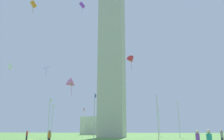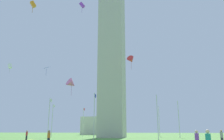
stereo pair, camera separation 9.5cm
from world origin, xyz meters
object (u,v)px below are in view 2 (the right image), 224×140
Objects in this scene: person_orange_shirt at (49,138)px; kite_red_delta at (131,60)px; flagpole_n at (123,121)px; flagpole_s at (94,114)px; kite_purple_box at (82,5)px; flagpole_sw at (157,115)px; flagpole_w at (179,117)px; picnic_blanket_near_first_person at (30,140)px; kite_pink_delta at (72,84)px; obelisk_monument at (112,30)px; flagpole_ne at (83,120)px; distant_building at (103,126)px; flagpole_e at (52,119)px; flagpole_se at (49,116)px; person_red_shirt at (27,135)px; person_gray_shirt at (222,137)px; kite_blue_diamond at (46,68)px; flagpole_nw at (159,120)px; kite_white_box at (10,66)px; kite_orange_box at (33,4)px.

kite_red_delta is (23.59, -6.52, 15.69)m from person_orange_shirt.
flagpole_n is 30.73m from flagpole_s.
kite_purple_box is at bearing 106.39° from kite_red_delta.
flagpole_w is at bearing -22.50° from flagpole_sw.
flagpole_w reaches higher than picnic_blanket_near_first_person.
flagpole_n is 32.76m from kite_pink_delta.
obelisk_monument reaches higher than flagpole_sw.
flagpole_ne reaches higher than distant_building.
flagpole_ne and flagpole_w have the same top height.
flagpole_se is (-10.86, -4.50, 0.00)m from flagpole_e.
flagpole_n is 36.15m from person_red_shirt.
obelisk_monument is 32.28× the size of person_gray_shirt.
person_red_shirt is (-3.64, 10.58, -3.66)m from flagpole_s.
person_gray_shirt is 0.65× the size of kite_purple_box.
flagpole_s is 1.00× the size of flagpole_w.
person_orange_shirt is at bearing -142.75° from picnic_blanket_near_first_person.
flagpole_w is (0.06, -15.37, -22.83)m from obelisk_monument.
person_gray_shirt is at bearing -155.88° from flagpole_n.
kite_red_delta reaches higher than person_gray_shirt.
kite_blue_diamond is (1.15, 23.69, 10.55)m from flagpole_sw.
flagpole_n is 44.99m from person_gray_shirt.
flagpole_nw reaches higher than person_red_shirt.
kite_red_delta reaches higher than flagpole_se.
flagpole_e reaches higher than person_gray_shirt.
person_orange_shirt is (-15.27, 0.80, -3.66)m from flagpole_s.
flagpole_n is at bearing 45.00° from flagpole_w.
distant_building is at bearing 41.24° from person_red_shirt.
kite_purple_box reaches higher than person_red_shirt.
flagpole_n is 1.00× the size of flagpole_nw.
kite_white_box is at bearing 69.34° from person_orange_shirt.
flagpole_se is 1.00× the size of flagpole_w.
flagpole_se is at bearing 18.86° from kite_orange_box.
flagpole_ne is 4.99× the size of person_orange_shirt.
flagpole_n is at bearing -27.76° from kite_white_box.
distant_building is 64.09m from picnic_blanket_near_first_person.
flagpole_n is 4.33× the size of kite_white_box.
kite_pink_delta is at bearing 130.94° from flagpole_w.
flagpole_e is 28.39m from flagpole_sw.
flagpole_sw is (-10.81, -10.86, -22.83)m from obelisk_monument.
kite_white_box is at bearing 177.37° from distant_building.
obelisk_monument reaches higher than kite_purple_box.
flagpole_se is 25.12m from kite_orange_box.
flagpole_e is at bearing 157.50° from flagpole_ne.
kite_purple_box is at bearing -40.82° from picnic_blanket_near_first_person.
kite_blue_diamond is at bearing 59.52° from flagpole_se.
flagpole_nw is at bearing -16.00° from kite_red_delta.
flagpole_w is 31.80m from picnic_blanket_near_first_person.
kite_white_box is 0.08× the size of distant_building.
picnic_blanket_near_first_person is at bearing 123.19° from flagpole_w.
kite_white_box is at bearing 134.16° from flagpole_se.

